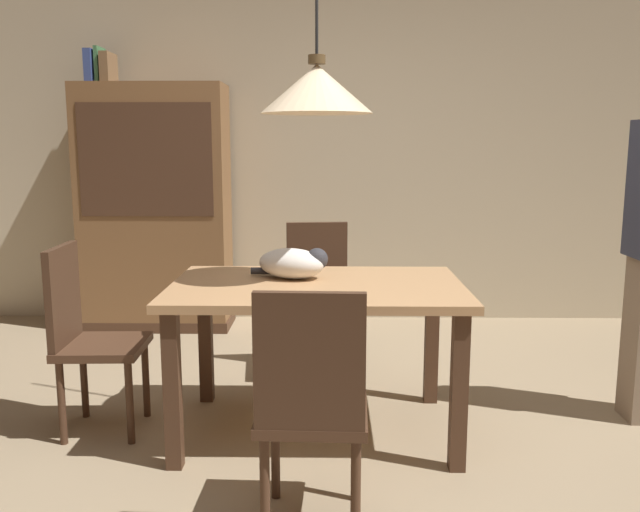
{
  "coord_description": "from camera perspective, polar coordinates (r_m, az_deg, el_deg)",
  "views": [
    {
      "loc": [
        0.04,
        -2.7,
        1.42
      ],
      "look_at": [
        -0.01,
        0.61,
        0.85
      ],
      "focal_mm": 37.26,
      "sensor_mm": 36.0,
      "label": 1
    }
  ],
  "objects": [
    {
      "name": "ground",
      "position": [
        3.05,
        -0.03,
        -17.95
      ],
      "size": [
        10.0,
        10.0,
        0.0
      ],
      "primitive_type": "plane",
      "color": "#998466"
    },
    {
      "name": "back_wall",
      "position": [
        5.35,
        0.42,
        10.04
      ],
      "size": [
        6.4,
        0.1,
        2.9
      ],
      "primitive_type": "cube",
      "color": "beige",
      "rests_on": "ground"
    },
    {
      "name": "dining_table",
      "position": [
        3.21,
        -0.26,
        -4.14
      ],
      "size": [
        1.4,
        0.9,
        0.75
      ],
      "color": "tan",
      "rests_on": "ground"
    },
    {
      "name": "chair_left_side",
      "position": [
        3.45,
        -19.44,
        -6.07
      ],
      "size": [
        0.41,
        0.41,
        0.93
      ],
      "color": "#472D1E",
      "rests_on": "ground"
    },
    {
      "name": "chair_near_front",
      "position": [
        2.42,
        -0.74,
        -12.31
      ],
      "size": [
        0.41,
        0.41,
        0.93
      ],
      "color": "#472D1E",
      "rests_on": "ground"
    },
    {
      "name": "chair_far_back",
      "position": [
        4.1,
        -0.14,
        -3.08
      ],
      "size": [
        0.44,
        0.44,
        0.93
      ],
      "color": "#472D1E",
      "rests_on": "ground"
    },
    {
      "name": "cat_sleeping",
      "position": [
        3.3,
        -2.29,
        -0.61
      ],
      "size": [
        0.41,
        0.33,
        0.16
      ],
      "color": "silver",
      "rests_on": "dining_table"
    },
    {
      "name": "pendant_lamp",
      "position": [
        3.13,
        -0.28,
        14.21
      ],
      "size": [
        0.52,
        0.52,
        1.3
      ],
      "color": "beige"
    },
    {
      "name": "hutch_bookcase",
      "position": [
        5.22,
        -13.93,
        3.61
      ],
      "size": [
        1.12,
        0.45,
        1.85
      ],
      "color": "brown",
      "rests_on": "ground"
    },
    {
      "name": "book_blue_wide",
      "position": [
        5.35,
        -18.95,
        15.12
      ],
      "size": [
        0.06,
        0.24,
        0.24
      ],
      "primitive_type": "cube",
      "color": "#384C93",
      "rests_on": "hutch_bookcase"
    },
    {
      "name": "book_green_slim",
      "position": [
        5.33,
        -18.36,
        15.27
      ],
      "size": [
        0.03,
        0.2,
        0.26
      ],
      "primitive_type": "cube",
      "color": "#427A4C",
      "rests_on": "hutch_bookcase"
    },
    {
      "name": "book_brown_thick",
      "position": [
        5.31,
        -17.7,
        15.11
      ],
      "size": [
        0.06,
        0.24,
        0.22
      ],
      "primitive_type": "cube",
      "color": "brown",
      "rests_on": "hutch_bookcase"
    }
  ]
}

